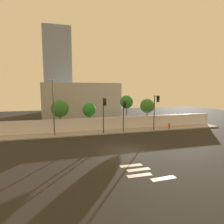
# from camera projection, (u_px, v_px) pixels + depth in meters

# --- Properties ---
(ground_plane) EXTENTS (80.00, 80.00, 0.00)m
(ground_plane) POSITION_uv_depth(u_px,v_px,m) (127.00, 151.00, 17.69)
(ground_plane) COLOR black
(sidewalk) EXTENTS (36.00, 2.40, 0.15)m
(sidewalk) POSITION_uv_depth(u_px,v_px,m) (107.00, 132.00, 25.54)
(sidewalk) COLOR gray
(sidewalk) RESTS_ON ground
(perimeter_wall) EXTENTS (36.00, 0.18, 1.80)m
(perimeter_wall) POSITION_uv_depth(u_px,v_px,m) (105.00, 123.00, 26.66)
(perimeter_wall) COLOR silver
(perimeter_wall) RESTS_ON sidewalk
(crosswalk_marking) EXTENTS (3.18, 3.04, 0.01)m
(crosswalk_marking) POSITION_uv_depth(u_px,v_px,m) (143.00, 172.00, 13.24)
(crosswalk_marking) COLOR silver
(crosswalk_marking) RESTS_ON ground
(traffic_light_left) EXTENTS (0.51, 1.60, 4.31)m
(traffic_light_left) POSITION_uv_depth(u_px,v_px,m) (124.00, 110.00, 24.32)
(traffic_light_left) COLOR black
(traffic_light_left) RESTS_ON sidewalk
(traffic_light_center) EXTENTS (0.34, 1.30, 5.00)m
(traffic_light_center) POSITION_uv_depth(u_px,v_px,m) (156.00, 105.00, 25.72)
(traffic_light_center) COLOR black
(traffic_light_center) RESTS_ON sidewalk
(traffic_light_right) EXTENTS (0.35, 1.39, 4.71)m
(traffic_light_right) POSITION_uv_depth(u_px,v_px,m) (104.00, 108.00, 23.73)
(traffic_light_right) COLOR black
(traffic_light_right) RESTS_ON sidewalk
(street_lamp_curbside) EXTENTS (0.60, 1.93, 7.11)m
(street_lamp_curbside) POSITION_uv_depth(u_px,v_px,m) (53.00, 103.00, 22.53)
(street_lamp_curbside) COLOR #4C4C51
(street_lamp_curbside) RESTS_ON sidewalk
(fire_hydrant) EXTENTS (0.44, 0.26, 0.84)m
(fire_hydrant) POSITION_uv_depth(u_px,v_px,m) (169.00, 126.00, 27.30)
(fire_hydrant) COLOR red
(fire_hydrant) RESTS_ON sidewalk
(roadside_tree_leftmost) EXTENTS (2.47, 2.47, 4.58)m
(roadside_tree_leftmost) POSITION_uv_depth(u_px,v_px,m) (60.00, 108.00, 25.69)
(roadside_tree_leftmost) COLOR brown
(roadside_tree_leftmost) RESTS_ON ground
(roadside_tree_midleft) EXTENTS (2.03, 2.03, 4.03)m
(roadside_tree_midleft) POSITION_uv_depth(u_px,v_px,m) (89.00, 110.00, 26.82)
(roadside_tree_midleft) COLOR brown
(roadside_tree_midleft) RESTS_ON ground
(roadside_tree_midright) EXTENTS (2.03, 2.03, 5.11)m
(roadside_tree_midright) POSITION_uv_depth(u_px,v_px,m) (127.00, 102.00, 28.19)
(roadside_tree_midright) COLOR brown
(roadside_tree_midright) RESTS_ON ground
(roadside_tree_rightmost) EXTENTS (2.28, 2.28, 4.53)m
(roadside_tree_rightmost) POSITION_uv_depth(u_px,v_px,m) (147.00, 106.00, 29.20)
(roadside_tree_rightmost) COLOR brown
(roadside_tree_rightmost) RESTS_ON ground
(low_building_distant) EXTENTS (15.97, 6.00, 7.36)m
(low_building_distant) POSITION_uv_depth(u_px,v_px,m) (82.00, 100.00, 39.27)
(low_building_distant) COLOR #A5A5A5
(low_building_distant) RESTS_ON ground
(tower_on_skyline) EXTENTS (7.05, 5.00, 22.09)m
(tower_on_skyline) POSITION_uv_depth(u_px,v_px,m) (58.00, 71.00, 48.61)
(tower_on_skyline) COLOR #7183A2
(tower_on_skyline) RESTS_ON ground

